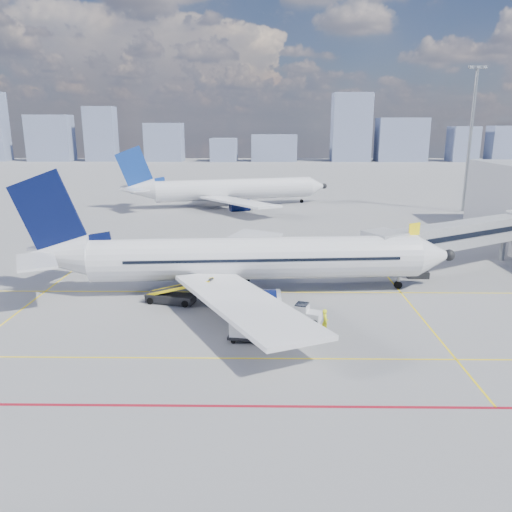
{
  "coord_description": "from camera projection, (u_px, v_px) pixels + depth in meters",
  "views": [
    {
      "loc": [
        0.79,
        -37.12,
        15.37
      ],
      "look_at": [
        0.23,
        6.34,
        4.0
      ],
      "focal_mm": 35.0,
      "sensor_mm": 36.0,
      "label": 1
    }
  ],
  "objects": [
    {
      "name": "cargo_dolly",
      "position": [
        257.0,
        325.0,
        36.54
      ],
      "size": [
        4.3,
        2.39,
        2.24
      ],
      "rotation": [
        0.0,
        0.0,
        -0.15
      ],
      "color": "black",
      "rests_on": "ground"
    },
    {
      "name": "distant_skyline",
      "position": [
        256.0,
        138.0,
        221.05
      ],
      "size": [
        244.71,
        14.0,
        29.73
      ],
      "color": "gray",
      "rests_on": "ground"
    },
    {
      "name": "main_aircraft",
      "position": [
        238.0,
        259.0,
        46.82
      ],
      "size": [
        41.19,
        35.86,
        12.02
      ],
      "rotation": [
        0.0,
        0.0,
        0.07
      ],
      "color": "silver",
      "rests_on": "ground"
    },
    {
      "name": "ground",
      "position": [
        252.0,
        324.0,
        39.81
      ],
      "size": [
        420.0,
        420.0,
        0.0
      ],
      "primitive_type": "plane",
      "color": "gray",
      "rests_on": "ground"
    },
    {
      "name": "second_aircraft",
      "position": [
        226.0,
        190.0,
        97.64
      ],
      "size": [
        41.04,
        35.09,
        12.24
      ],
      "rotation": [
        0.0,
        0.0,
        0.29
      ],
      "color": "silver",
      "rests_on": "ground"
    },
    {
      "name": "apron_markings",
      "position": [
        243.0,
        345.0,
        36.03
      ],
      "size": [
        90.0,
        35.12,
        0.01
      ],
      "color": "yellow",
      "rests_on": "ground"
    },
    {
      "name": "belt_loader",
      "position": [
        172.0,
        296.0,
        44.45
      ],
      "size": [
        6.31,
        2.73,
        2.53
      ],
      "rotation": [
        0.0,
        0.0,
        -0.23
      ],
      "color": "black",
      "rests_on": "ground"
    },
    {
      "name": "baggage_tug",
      "position": [
        305.0,
        314.0,
        40.04
      ],
      "size": [
        2.55,
        2.04,
        1.57
      ],
      "rotation": [
        0.0,
        0.0,
        -0.35
      ],
      "color": "silver",
      "rests_on": "ground"
    },
    {
      "name": "floodlight_mast_ne",
      "position": [
        470.0,
        136.0,
        89.1
      ],
      "size": [
        3.2,
        0.61,
        25.45
      ],
      "color": "gray",
      "rests_on": "ground"
    },
    {
      "name": "ramp_worker",
      "position": [
        325.0,
        322.0,
        37.73
      ],
      "size": [
        0.54,
        0.77,
        2.01
      ],
      "primitive_type": "imported",
      "rotation": [
        0.0,
        0.0,
        1.65
      ],
      "color": "yellow",
      "rests_on": "ground"
    },
    {
      "name": "jet_bridge",
      "position": [
        468.0,
        235.0,
        54.93
      ],
      "size": [
        23.55,
        15.78,
        6.3
      ],
      "color": "#9A9CA2",
      "rests_on": "ground"
    }
  ]
}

